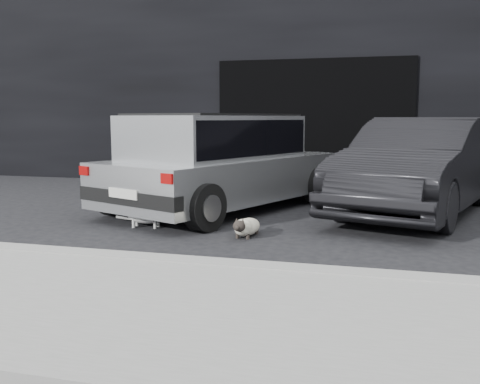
% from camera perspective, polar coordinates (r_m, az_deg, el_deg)
% --- Properties ---
extents(ground, '(80.00, 80.00, 0.00)m').
position_cam_1_polar(ground, '(7.64, -3.71, -2.73)').
color(ground, black).
rests_on(ground, ground).
extents(building_facade, '(34.00, 4.00, 5.00)m').
position_cam_1_polar(building_facade, '(13.23, 9.05, 12.56)').
color(building_facade, black).
rests_on(building_facade, ground).
extents(garage_opening, '(4.00, 0.10, 2.60)m').
position_cam_1_polar(garage_opening, '(11.19, 7.81, 7.29)').
color(garage_opening, black).
rests_on(garage_opening, ground).
extents(curb, '(18.00, 0.25, 0.12)m').
position_cam_1_polar(curb, '(4.91, -2.40, -8.04)').
color(curb, gray).
rests_on(curb, ground).
extents(sidewalk, '(18.00, 2.20, 0.11)m').
position_cam_1_polar(sidewalk, '(3.84, -7.91, -12.80)').
color(sidewalk, gray).
rests_on(sidewalk, ground).
extents(silver_hatchback, '(3.17, 4.36, 1.47)m').
position_cam_1_polar(silver_hatchback, '(8.16, -2.24, 3.64)').
color(silver_hatchback, '#B8BBBD').
rests_on(silver_hatchback, ground).
extents(second_car, '(2.74, 4.56, 1.42)m').
position_cam_1_polar(second_car, '(8.27, 18.59, 2.65)').
color(second_car, black).
rests_on(second_car, ground).
extents(cat_siamese, '(0.32, 0.78, 0.27)m').
position_cam_1_polar(cat_siamese, '(6.38, 0.63, -3.74)').
color(cat_siamese, beige).
rests_on(cat_siamese, ground).
extents(cat_white, '(0.73, 0.29, 0.34)m').
position_cam_1_polar(cat_white, '(7.02, -9.76, -2.40)').
color(cat_white, silver).
rests_on(cat_white, ground).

